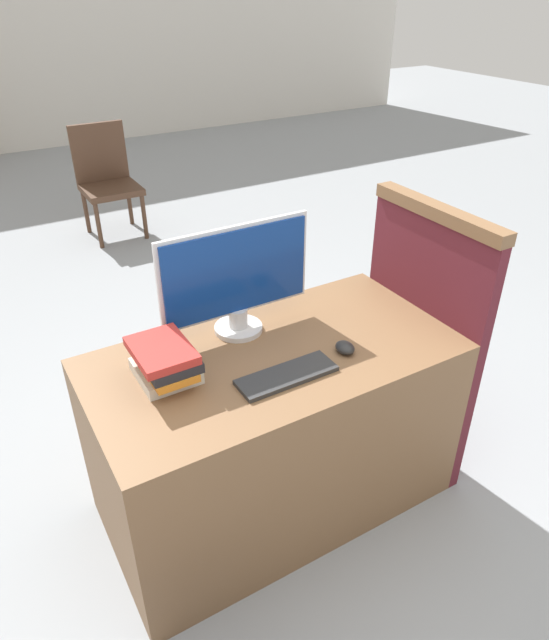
{
  "coord_description": "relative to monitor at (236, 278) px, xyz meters",
  "views": [
    {
      "loc": [
        -0.86,
        -1.11,
        1.91
      ],
      "look_at": [
        -0.02,
        0.31,
        0.91
      ],
      "focal_mm": 32.0,
      "sensor_mm": 36.0,
      "label": 1
    }
  ],
  "objects": [
    {
      "name": "keyboard",
      "position": [
        0.0,
        -0.35,
        -0.22
      ],
      "size": [
        0.35,
        0.12,
        0.02
      ],
      "color": "#2D2D2D",
      "rests_on": "desk"
    },
    {
      "name": "book_stack",
      "position": [
        -0.35,
        -0.15,
        -0.15
      ],
      "size": [
        0.2,
        0.25,
        0.14
      ],
      "color": "silver",
      "rests_on": "desk"
    },
    {
      "name": "monitor",
      "position": [
        0.0,
        0.0,
        0.0
      ],
      "size": [
        0.59,
        0.18,
        0.42
      ],
      "color": "silver",
      "rests_on": "desk"
    },
    {
      "name": "desk",
      "position": [
        0.04,
        -0.2,
        -0.59
      ],
      "size": [
        1.35,
        0.69,
        0.74
      ],
      "color": "brown",
      "rests_on": "ground_plane"
    },
    {
      "name": "far_chair",
      "position": [
        0.34,
        3.01,
        -0.48
      ],
      "size": [
        0.44,
        0.44,
        0.89
      ],
      "rotation": [
        0.0,
        0.0,
        -0.86
      ],
      "color": "#4C3323",
      "rests_on": "ground_plane"
    },
    {
      "name": "ground_plane",
      "position": [
        0.04,
        -0.55,
        -0.97
      ],
      "size": [
        20.0,
        20.0,
        0.0
      ],
      "primitive_type": "plane",
      "color": "#93999E"
    },
    {
      "name": "mouse",
      "position": [
        0.26,
        -0.33,
        -0.2
      ],
      "size": [
        0.06,
        0.08,
        0.04
      ],
      "color": "#262626",
      "rests_on": "desk"
    },
    {
      "name": "carrel_divider",
      "position": [
        0.74,
        -0.23,
        -0.37
      ],
      "size": [
        0.07,
        0.64,
        1.18
      ],
      "color": "#5B1E28",
      "rests_on": "ground_plane"
    }
  ]
}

